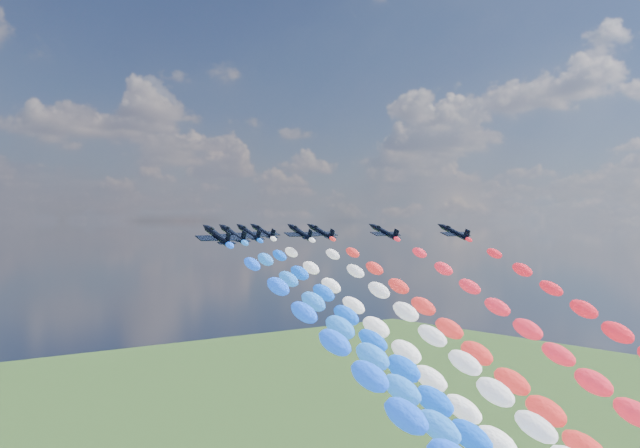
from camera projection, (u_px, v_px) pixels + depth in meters
jet_0 at (217, 236)px, 135.21m from camera, size 8.36×11.29×6.09m
jet_1 at (233, 234)px, 150.58m from camera, size 8.50×11.40×6.09m
trail_1 at (422, 427)px, 109.15m from camera, size 5.51×102.22×57.30m
jet_2 at (249, 233)px, 166.54m from camera, size 8.25×11.22×6.09m
trail_2 at (419, 400)px, 125.11m from camera, size 5.51×102.22×57.30m
jet_3 at (300, 233)px, 172.00m from camera, size 8.57×11.45×6.09m
trail_3 at (479, 393)px, 130.58m from camera, size 5.51×102.22×57.30m
jet_4 at (263, 232)px, 183.10m from camera, size 8.95×11.72×6.09m
trail_4 at (417, 379)px, 141.67m from camera, size 5.51×102.22×57.30m
jet_5 at (321, 232)px, 181.37m from camera, size 8.86×11.66×6.09m
trail_5 at (494, 381)px, 139.94m from camera, size 5.51×102.22×57.30m
jet_6 at (384, 232)px, 180.03m from camera, size 8.72×11.56×6.09m
trail_6 at (578, 383)px, 138.60m from camera, size 5.51×102.22×57.30m
jet_7 at (454, 232)px, 176.34m from camera, size 8.30×11.25×6.09m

